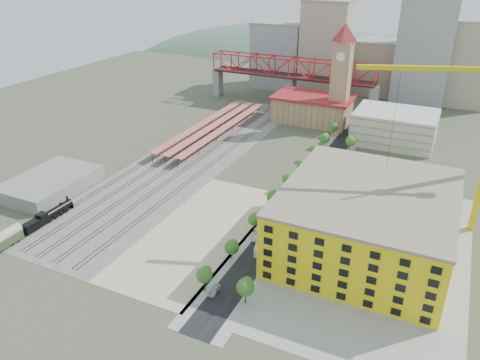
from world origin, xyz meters
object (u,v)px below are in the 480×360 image
at_px(site_trailer_b, 273,230).
at_px(site_trailer_c, 277,225).
at_px(locomotive, 50,215).
at_px(site_trailer_d, 300,195).
at_px(construction_building, 366,220).
at_px(clock_tower, 342,67).
at_px(car_0, 214,290).
at_px(site_trailer_a, 262,244).

relative_size(site_trailer_b, site_trailer_c, 1.04).
relative_size(locomotive, site_trailer_d, 2.06).
bearing_deg(site_trailer_b, site_trailer_c, 89.80).
relative_size(construction_building, site_trailer_d, 5.12).
xyz_separation_m(construction_building, site_trailer_c, (-26.00, -0.27, -8.17)).
height_order(locomotive, site_trailer_b, locomotive).
xyz_separation_m(clock_tower, car_0, (5.00, -134.83, -27.89)).
xyz_separation_m(site_trailer_a, car_0, (-3.00, -22.86, -0.59)).
bearing_deg(locomotive, car_0, -8.15).
bearing_deg(site_trailer_c, construction_building, 3.44).
relative_size(construction_building, locomotive, 2.49).
bearing_deg(car_0, clock_tower, 89.20).
distance_m(site_trailer_c, car_0, 34.70).
xyz_separation_m(locomotive, site_trailer_c, (66.00, 25.55, -0.66)).
distance_m(construction_building, car_0, 46.13).
distance_m(construction_building, site_trailer_a, 29.73).
bearing_deg(construction_building, site_trailer_c, -179.42).
height_order(clock_tower, car_0, clock_tower).
distance_m(clock_tower, site_trailer_c, 104.26).
height_order(construction_building, car_0, construction_building).
height_order(site_trailer_c, car_0, site_trailer_c).
bearing_deg(clock_tower, site_trailer_c, -85.44).
distance_m(clock_tower, car_0, 137.77).
bearing_deg(construction_building, locomotive, -164.33).
xyz_separation_m(site_trailer_d, car_0, (-3.00, -56.02, -0.55)).
relative_size(site_trailer_a, site_trailer_b, 1.08).
distance_m(clock_tower, site_trailer_b, 107.10).
distance_m(site_trailer_b, site_trailer_d, 24.42).
xyz_separation_m(locomotive, car_0, (63.00, -9.02, -1.09)).
bearing_deg(site_trailer_a, site_trailer_d, 77.06).
distance_m(site_trailer_b, site_trailer_c, 2.97).
bearing_deg(clock_tower, construction_building, -71.22).
height_order(construction_building, locomotive, construction_building).
bearing_deg(site_trailer_d, site_trailer_b, -92.59).
bearing_deg(car_0, construction_building, 47.29).
bearing_deg(site_trailer_b, site_trailer_d, 89.80).
bearing_deg(site_trailer_d, construction_building, -41.76).
distance_m(site_trailer_a, site_trailer_b, 8.74).
xyz_separation_m(site_trailer_a, site_trailer_d, (0.00, 33.16, -0.04)).
relative_size(construction_building, site_trailer_a, 4.96).
distance_m(locomotive, car_0, 63.65).
relative_size(clock_tower, site_trailer_a, 5.10).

